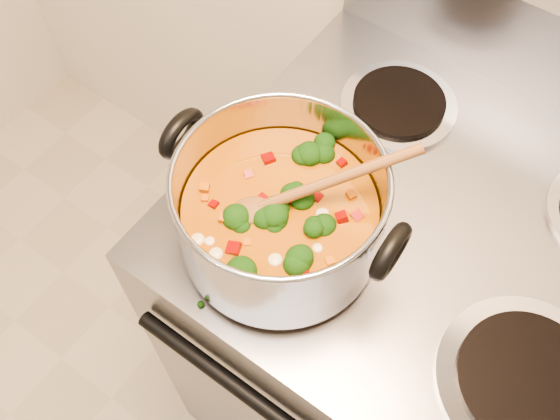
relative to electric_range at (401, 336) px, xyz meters
name	(u,v)px	position (x,y,z in m)	size (l,w,h in m)	color
electric_range	(401,336)	(0.00, 0.00, 0.00)	(0.73, 0.66, 1.08)	gray
stockpot	(280,212)	(-0.18, -0.17, 0.54)	(0.32, 0.27, 0.16)	#AAA9B1
wooden_spoon	(288,197)	(-0.18, -0.16, 0.57)	(0.19, 0.20, 0.11)	brown
cooktop_crumbs	(288,246)	(-0.17, -0.16, 0.46)	(0.34, 0.29, 0.01)	black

